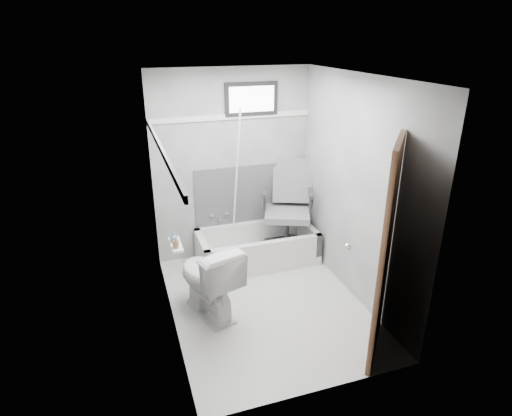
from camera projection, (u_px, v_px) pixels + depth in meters
name	position (u px, v px, depth m)	size (l,w,h in m)	color
floor	(266.00, 304.00, 4.69)	(2.60, 2.60, 0.00)	white
ceiling	(268.00, 76.00, 3.78)	(2.60, 2.60, 0.00)	silver
wall_back	(232.00, 166.00, 5.38)	(2.00, 0.02, 2.40)	slate
wall_front	(327.00, 265.00, 3.10)	(2.00, 0.02, 2.40)	slate
wall_left	(165.00, 215.00, 3.95)	(0.02, 2.60, 2.40)	slate
wall_right	(356.00, 191.00, 4.53)	(0.02, 2.60, 2.40)	slate
bathtub	(257.00, 247.00, 5.49)	(1.50, 0.70, 0.42)	silver
office_chair	(287.00, 208.00, 5.44)	(0.66, 0.66, 1.14)	slate
toilet	(208.00, 279.00, 4.40)	(0.46, 0.83, 0.81)	white
door	(433.00, 266.00, 3.47)	(0.78, 0.78, 2.00)	#55351F
window	(251.00, 99.00, 5.13)	(0.66, 0.04, 0.40)	black
backerboard	(252.00, 194.00, 5.60)	(1.50, 0.02, 0.78)	#4C4C4F
trim_back	(232.00, 117.00, 5.13)	(2.00, 0.02, 0.06)	white
trim_left	(161.00, 149.00, 3.72)	(0.02, 2.60, 0.06)	white
pole	(236.00, 183.00, 5.22)	(0.02, 0.02, 1.95)	white
shelf	(176.00, 245.00, 4.04)	(0.10, 0.32, 0.03)	white
soap_bottle_a	(176.00, 242.00, 3.94)	(0.05, 0.05, 0.11)	olive
soap_bottle_b	(174.00, 237.00, 4.06)	(0.08, 0.08, 0.10)	teal
faucet	(219.00, 216.00, 5.54)	(0.26, 0.10, 0.16)	silver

